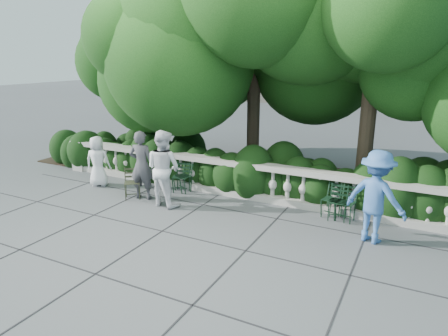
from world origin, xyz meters
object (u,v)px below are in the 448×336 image
at_px(person_businessman, 98,161).
at_px(person_casual_man, 163,168).
at_px(chair_c, 179,192).
at_px(person_older_blue, 376,197).
at_px(chair_b, 179,193).
at_px(chair_f, 342,223).
at_px(person_woman_grey, 142,165).
at_px(chair_weathered, 133,200).
at_px(chair_d, 328,219).
at_px(chair_e, 336,222).

distance_m(person_businessman, person_casual_man, 2.66).
distance_m(chair_c, person_older_blue, 5.39).
xyz_separation_m(chair_c, person_casual_man, (0.22, -0.97, 0.97)).
relative_size(chair_b, chair_f, 1.00).
bearing_deg(person_woman_grey, person_older_blue, 169.13).
bearing_deg(chair_weathered, person_older_blue, -33.98).
xyz_separation_m(person_businessman, person_woman_grey, (1.83, -0.28, 0.18)).
xyz_separation_m(chair_b, chair_weathered, (-0.81, -1.00, 0.00)).
xyz_separation_m(chair_f, person_woman_grey, (-5.10, -0.77, 0.92)).
xyz_separation_m(chair_c, person_woman_grey, (-0.57, -0.84, 0.92)).
bearing_deg(person_casual_man, chair_weathered, 15.30).
bearing_deg(person_older_blue, person_businessman, 16.77).
bearing_deg(chair_weathered, chair_d, -24.90).
relative_size(chair_c, person_woman_grey, 0.46).
height_order(chair_b, chair_weathered, same).
bearing_deg(person_casual_man, person_woman_grey, -1.33).
bearing_deg(chair_weathered, chair_c, 19.14).
bearing_deg(chair_e, chair_d, 148.50).
distance_m(chair_f, person_businessman, 6.98).
distance_m(person_woman_grey, person_casual_man, 0.80).
height_order(chair_d, person_older_blue, person_older_blue).
distance_m(chair_b, chair_d, 4.11).
relative_size(chair_c, chair_f, 1.00).
bearing_deg(person_casual_man, chair_f, -160.55).
bearing_deg(chair_c, person_businessman, -140.55).
relative_size(chair_b, chair_weathered, 1.00).
bearing_deg(chair_f, person_businessman, -168.99).
relative_size(chair_e, person_businessman, 0.57).
relative_size(chair_e, person_woman_grey, 0.46).
height_order(chair_d, person_casual_man, person_casual_man).
xyz_separation_m(chair_b, person_older_blue, (5.17, -0.65, 0.96)).
xyz_separation_m(chair_weathered, person_older_blue, (5.98, 0.35, 0.96)).
height_order(chair_b, person_businessman, person_businessman).
xyz_separation_m(person_businessman, person_casual_man, (2.62, -0.40, 0.23)).
bearing_deg(chair_f, chair_c, -173.95).
bearing_deg(chair_weathered, chair_b, 13.64).
bearing_deg(chair_b, person_woman_grey, -141.21).
distance_m(chair_d, chair_e, 0.22).
xyz_separation_m(chair_c, person_older_blue, (5.26, -0.74, 0.96)).
height_order(chair_e, person_older_blue, person_older_blue).
xyz_separation_m(chair_c, chair_e, (4.40, -0.10, 0.00)).
xyz_separation_m(chair_d, person_older_blue, (1.06, -0.73, 0.96)).
distance_m(chair_weathered, person_older_blue, 6.07).
distance_m(chair_weathered, person_woman_grey, 0.97).
bearing_deg(chair_weathered, chair_f, -26.34).
relative_size(person_businessman, person_older_blue, 0.77).
bearing_deg(chair_c, chair_b, -18.87).
xyz_separation_m(chair_c, chair_f, (4.53, -0.07, 0.00)).
relative_size(chair_weathered, person_businessman, 0.57).
bearing_deg(person_woman_grey, chair_b, -143.02).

